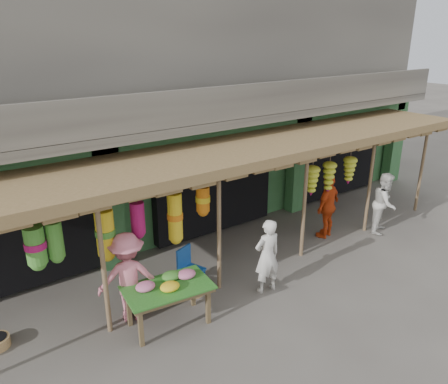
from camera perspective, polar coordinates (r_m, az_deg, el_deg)
ground at (r=10.70m, az=5.41°, el=-9.29°), size 80.00×80.00×0.00m
building at (r=13.47m, az=-8.06°, el=12.01°), size 16.40×6.80×7.00m
awning at (r=10.21m, az=2.40°, el=4.99°), size 14.00×2.70×2.79m
flower_table at (r=8.38m, az=-7.32°, el=-12.31°), size 1.70×1.12×0.97m
blue_chair at (r=9.53m, az=-4.66°, el=-9.63°), size 0.58×0.59×0.94m
basket_mid at (r=9.58m, az=-4.28°, el=-12.33°), size 0.78×0.78×0.23m
person_front at (r=9.30m, az=5.66°, el=-8.33°), size 0.64×0.46×1.66m
person_right at (r=12.72m, az=20.26°, el=-1.34°), size 1.02×0.93×1.70m
person_vendor at (r=11.96m, az=13.41°, el=-1.74°), size 1.12×0.69×1.79m
person_shopper at (r=8.59m, az=-12.40°, el=-10.79°), size 1.32×1.02×1.80m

